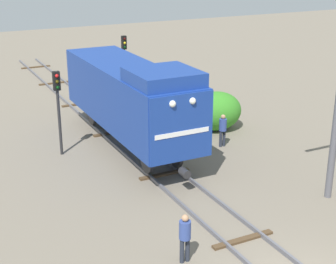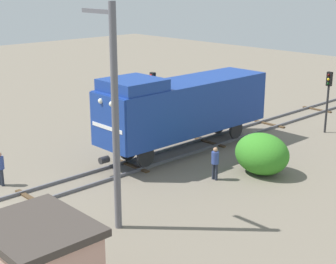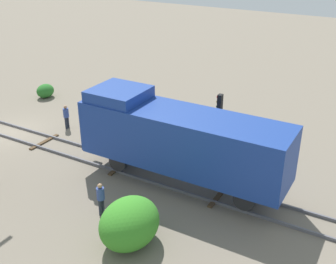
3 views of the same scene
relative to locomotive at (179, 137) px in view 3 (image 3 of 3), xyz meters
The scene contains 8 objects.
ground_plane 13.19m from the locomotive, 90.00° to the right, with size 109.99×109.99×0.00m, color #756B5B.
railway_track 13.18m from the locomotive, 90.00° to the right, with size 2.40×73.33×0.16m.
locomotive is the anchor object (origin of this frame).
traffic_signal_mid 3.48m from the locomotive, 167.92° to the left, with size 0.32×0.34×4.15m.
worker_near_track 10.47m from the locomotive, 103.46° to the right, with size 0.38×0.38×1.70m.
worker_by_signal 4.94m from the locomotive, 24.40° to the right, with size 0.38×0.38×1.70m.
bush_near 5.56m from the locomotive, ahead, with size 2.94×2.40×2.14m, color #378926.
bush_far 17.00m from the locomotive, 111.28° to the right, with size 1.52×1.24×1.10m, color #276C26.
Camera 3 is at (17.00, 21.99, 12.25)m, focal length 45.00 mm.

